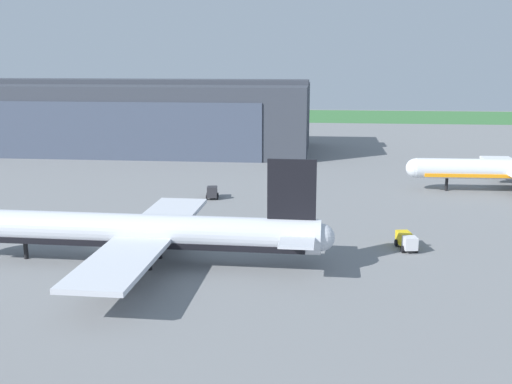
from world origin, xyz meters
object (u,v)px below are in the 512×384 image
airliner_near_left (140,232)px  ops_van (407,240)px  pushback_tractor (212,192)px  maintenance_hangar (146,117)px

airliner_near_left → ops_van: bearing=15.5°
airliner_near_left → pushback_tractor: airliner_near_left is taller
pushback_tractor → airliner_near_left: bearing=-94.0°
maintenance_hangar → pushback_tractor: (27.58, -56.38, -7.71)m
maintenance_hangar → ops_van: bearing=-55.2°
airliner_near_left → pushback_tractor: 36.16m
airliner_near_left → maintenance_hangar: bearing=105.2°
maintenance_hangar → airliner_near_left: 95.82m
ops_van → pushback_tractor: bearing=138.5°
airliner_near_left → ops_van: (32.87, 9.14, -2.72)m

